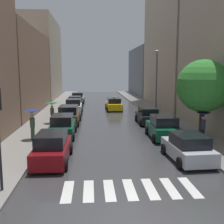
{
  "coord_description": "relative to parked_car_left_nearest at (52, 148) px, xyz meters",
  "views": [
    {
      "loc": [
        -1.66,
        -8.5,
        5.12
      ],
      "look_at": [
        0.33,
        16.75,
        1.3
      ],
      "focal_mm": 43.34,
      "sensor_mm": 36.0,
      "label": 1
    }
  ],
  "objects": [
    {
      "name": "crosswalk_stripes",
      "position": [
        3.87,
        -3.94,
        -0.8
      ],
      "size": [
        5.85,
        2.2,
        0.01
      ],
      "color": "silver",
      "rests_on": "ground"
    },
    {
      "name": "building_right_far",
      "position": [
        14.87,
        44.3,
        4.24
      ],
      "size": [
        6.0,
        19.05,
        10.1
      ],
      "primitive_type": "cube",
      "color": "slate",
      "rests_on": "ground"
    },
    {
      "name": "parked_car_left_third",
      "position": [
        0.06,
        11.37,
        0.04
      ],
      "size": [
        2.24,
        4.68,
        1.81
      ],
      "rotation": [
        0.0,
        0.0,
        1.55
      ],
      "color": "brown",
      "rests_on": "ground"
    },
    {
      "name": "pedestrian_foreground",
      "position": [
        10.37,
        3.76,
        0.81
      ],
      "size": [
        1.02,
        1.02,
        2.01
      ],
      "rotation": [
        0.0,
        0.0,
        5.47
      ],
      "color": "black",
      "rests_on": "sidewalk_right"
    },
    {
      "name": "sidewalk_left",
      "position": [
        -2.63,
        17.47,
        -0.73
      ],
      "size": [
        3.0,
        72.0,
        0.15
      ],
      "primitive_type": "cube",
      "color": "gray",
      "rests_on": "ground"
    },
    {
      "name": "parked_car_right_third",
      "position": [
        7.81,
        10.96,
        -0.06
      ],
      "size": [
        2.07,
        4.08,
        1.59
      ],
      "rotation": [
        0.0,
        0.0,
        1.56
      ],
      "color": "black",
      "rests_on": "ground"
    },
    {
      "name": "parked_car_left_fourth",
      "position": [
        0.1,
        18.11,
        0.03
      ],
      "size": [
        2.16,
        4.17,
        1.79
      ],
      "rotation": [
        0.0,
        0.0,
        1.58
      ],
      "color": "silver",
      "rests_on": "ground"
    },
    {
      "name": "lamp_post_right",
      "position": [
        9.42,
        14.28,
        3.5
      ],
      "size": [
        0.6,
        0.28,
        7.25
      ],
      "color": "#595B60",
      "rests_on": "sidewalk_right"
    },
    {
      "name": "parked_car_left_second",
      "position": [
        -0.03,
        6.12,
        0.01
      ],
      "size": [
        2.01,
        4.51,
        1.75
      ],
      "rotation": [
        0.0,
        0.0,
        1.57
      ],
      "color": "#0C4C2D",
      "rests_on": "ground"
    },
    {
      "name": "ground_plane",
      "position": [
        3.87,
        17.47,
        -0.83
      ],
      "size": [
        28.0,
        72.0,
        0.04
      ],
      "primitive_type": "cube",
      "color": "#38383A"
    },
    {
      "name": "parked_car_left_sixth",
      "position": [
        0.07,
        29.6,
        -0.03
      ],
      "size": [
        2.17,
        4.12,
        1.67
      ],
      "rotation": [
        0.0,
        0.0,
        1.57
      ],
      "color": "#B2B7BF",
      "rests_on": "ground"
    },
    {
      "name": "pedestrian_near_tree",
      "position": [
        -1.54,
        11.15,
        0.85
      ],
      "size": [
        1.15,
        1.15,
        1.98
      ],
      "rotation": [
        0.0,
        0.0,
        6.06
      ],
      "color": "navy",
      "rests_on": "sidewalk_left"
    },
    {
      "name": "building_left_mid",
      "position": [
        -7.13,
        19.09,
        4.24
      ],
      "size": [
        6.0,
        18.1,
        10.09
      ],
      "primitive_type": "cube",
      "color": "#8C6B56",
      "rests_on": "ground"
    },
    {
      "name": "pedestrian_far_side",
      "position": [
        -2.11,
        4.92,
        0.91
      ],
      "size": [
        1.05,
        1.05,
        2.13
      ],
      "rotation": [
        0.0,
        0.0,
        1.88
      ],
      "color": "#38513D",
      "rests_on": "sidewalk_left"
    },
    {
      "name": "parked_car_right_nearest",
      "position": [
        7.77,
        -0.34,
        -0.06
      ],
      "size": [
        2.29,
        4.13,
        1.58
      ],
      "rotation": [
        0.0,
        0.0,
        1.62
      ],
      "color": "#B2B7BF",
      "rests_on": "ground"
    },
    {
      "name": "building_left_far",
      "position": [
        -7.13,
        37.51,
        6.46
      ],
      "size": [
        6.0,
        17.09,
        14.53
      ],
      "primitive_type": "cube",
      "color": "#B2A38C",
      "rests_on": "ground"
    },
    {
      "name": "sidewalk_right",
      "position": [
        10.37,
        17.47,
        -0.73
      ],
      "size": [
        3.0,
        72.0,
        0.15
      ],
      "primitive_type": "cube",
      "color": "gray",
      "rests_on": "ground"
    },
    {
      "name": "taxi_midroad",
      "position": [
        5.26,
        20.58,
        -0.04
      ],
      "size": [
        2.11,
        4.51,
        1.81
      ],
      "rotation": [
        0.0,
        0.0,
        1.58
      ],
      "color": "yellow",
      "rests_on": "ground"
    },
    {
      "name": "street_tree_right",
      "position": [
        10.45,
        4.25,
        3.24
      ],
      "size": [
        3.87,
        3.87,
        5.84
      ],
      "color": "#513823",
      "rests_on": "sidewalk_right"
    },
    {
      "name": "building_right_mid",
      "position": [
        14.87,
        24.66,
        12.07
      ],
      "size": [
        6.0,
        18.45,
        25.75
      ],
      "primitive_type": "cube",
      "color": "#B2A38C",
      "rests_on": "ground"
    },
    {
      "name": "parked_car_right_second",
      "position": [
        7.74,
        4.98,
        0.01
      ],
      "size": [
        2.2,
        4.18,
        1.77
      ],
      "rotation": [
        0.0,
        0.0,
        1.56
      ],
      "color": "#0C4C2D",
      "rests_on": "ground"
    },
    {
      "name": "parked_car_left_fifth",
      "position": [
        -0.06,
        24.2,
        -0.07
      ],
      "size": [
        2.19,
        4.46,
        1.56
      ],
      "rotation": [
        0.0,
        0.0,
        1.58
      ],
      "color": "black",
      "rests_on": "ground"
    },
    {
      "name": "parked_car_left_nearest",
      "position": [
        0.0,
        0.0,
        0.0
      ],
      "size": [
        2.05,
        4.45,
        1.73
      ],
      "rotation": [
        0.0,
        0.0,
        1.55
      ],
      "color": "maroon",
      "rests_on": "ground"
    }
  ]
}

